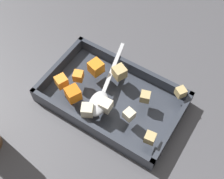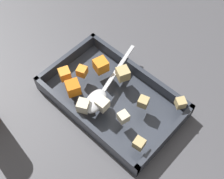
{
  "view_description": "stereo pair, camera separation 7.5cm",
  "coord_description": "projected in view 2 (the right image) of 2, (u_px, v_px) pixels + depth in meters",
  "views": [
    {
      "loc": [
        -0.22,
        0.35,
        0.69
      ],
      "look_at": [
        0.01,
        0.01,
        0.06
      ],
      "focal_mm": 47.56,
      "sensor_mm": 36.0,
      "label": 1
    },
    {
      "loc": [
        -0.28,
        0.31,
        0.69
      ],
      "look_at": [
        0.01,
        0.01,
        0.06
      ],
      "focal_mm": 47.56,
      "sensor_mm": 36.0,
      "label": 2
    }
  ],
  "objects": [
    {
      "name": "ground_plane",
      "position": [
        115.0,
        101.0,
        0.81
      ],
      "size": [
        4.0,
        4.0,
        0.0
      ],
      "primitive_type": "plane",
      "color": "#4C4C51"
    },
    {
      "name": "baking_dish",
      "position": [
        112.0,
        99.0,
        0.79
      ],
      "size": [
        0.36,
        0.22,
        0.05
      ],
      "color": "#333842",
      "rests_on": "ground_plane"
    },
    {
      "name": "carrot_chunk_far_right",
      "position": [
        73.0,
        88.0,
        0.75
      ],
      "size": [
        0.05,
        0.05,
        0.03
      ],
      "primitive_type": "cube",
      "rotation": [
        0.0,
        0.0,
        1.12
      ],
      "color": "orange",
      "rests_on": "baking_dish"
    },
    {
      "name": "carrot_chunk_front_center",
      "position": [
        65.0,
        74.0,
        0.78
      ],
      "size": [
        0.04,
        0.04,
        0.03
      ],
      "primitive_type": "cube",
      "rotation": [
        0.0,
        0.0,
        2.72
      ],
      "color": "orange",
      "rests_on": "baking_dish"
    },
    {
      "name": "carrot_chunk_near_left",
      "position": [
        82.0,
        71.0,
        0.78
      ],
      "size": [
        0.03,
        0.03,
        0.02
      ],
      "primitive_type": "cube",
      "rotation": [
        0.0,
        0.0,
        3.51
      ],
      "color": "orange",
      "rests_on": "baking_dish"
    },
    {
      "name": "carrot_chunk_back_center",
      "position": [
        101.0,
        65.0,
        0.79
      ],
      "size": [
        0.04,
        0.04,
        0.03
      ],
      "primitive_type": "cube",
      "rotation": [
        0.0,
        0.0,
        1.29
      ],
      "color": "orange",
      "rests_on": "baking_dish"
    },
    {
      "name": "potato_chunk_mid_left",
      "position": [
        143.0,
        102.0,
        0.73
      ],
      "size": [
        0.03,
        0.03,
        0.02
      ],
      "primitive_type": "cube",
      "rotation": [
        0.0,
        0.0,
        0.32
      ],
      "color": "tan",
      "rests_on": "baking_dish"
    },
    {
      "name": "potato_chunk_rim_edge",
      "position": [
        123.0,
        117.0,
        0.71
      ],
      "size": [
        0.03,
        0.03,
        0.02
      ],
      "primitive_type": "cube",
      "rotation": [
        0.0,
        0.0,
        1.33
      ],
      "color": "beige",
      "rests_on": "baking_dish"
    },
    {
      "name": "potato_chunk_corner_nw",
      "position": [
        139.0,
        143.0,
        0.67
      ],
      "size": [
        0.03,
        0.03,
        0.02
      ],
      "primitive_type": "cube",
      "rotation": [
        0.0,
        0.0,
        1.71
      ],
      "color": "tan",
      "rests_on": "baking_dish"
    },
    {
      "name": "potato_chunk_corner_se",
      "position": [
        123.0,
        74.0,
        0.78
      ],
      "size": [
        0.04,
        0.04,
        0.03
      ],
      "primitive_type": "cube",
      "rotation": [
        0.0,
        0.0,
        4.28
      ],
      "color": "tan",
      "rests_on": "baking_dish"
    },
    {
      "name": "potato_chunk_near_spoon",
      "position": [
        83.0,
        106.0,
        0.72
      ],
      "size": [
        0.04,
        0.04,
        0.03
      ],
      "primitive_type": "cube",
      "rotation": [
        0.0,
        0.0,
        2.07
      ],
      "color": "beige",
      "rests_on": "baking_dish"
    },
    {
      "name": "potato_chunk_near_right",
      "position": [
        181.0,
        103.0,
        0.73
      ],
      "size": [
        0.03,
        0.03,
        0.02
      ],
      "primitive_type": "cube",
      "rotation": [
        0.0,
        0.0,
        4.13
      ],
      "color": "tan",
      "rests_on": "baking_dish"
    },
    {
      "name": "parsnip_chunk_corner_ne",
      "position": [
        102.0,
        104.0,
        0.73
      ],
      "size": [
        0.03,
        0.03,
        0.03
      ],
      "primitive_type": "cube",
      "rotation": [
        0.0,
        0.0,
        0.05
      ],
      "color": "silver",
      "rests_on": "baking_dish"
    },
    {
      "name": "serving_spoon",
      "position": [
        98.0,
        97.0,
        0.74
      ],
      "size": [
        0.09,
        0.25,
        0.02
      ],
      "rotation": [
        0.0,
        0.0,
        4.97
      ],
      "color": "silver",
      "rests_on": "baking_dish"
    }
  ]
}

